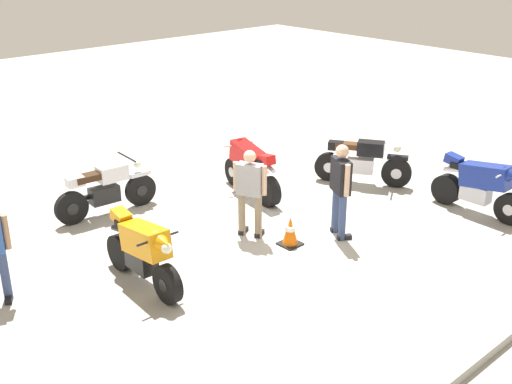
# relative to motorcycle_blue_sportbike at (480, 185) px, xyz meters

# --- Properties ---
(ground_plane) EXTENTS (40.00, 40.00, 0.00)m
(ground_plane) POSITION_rel_motorcycle_blue_sportbike_xyz_m (3.96, -2.21, -0.59)
(ground_plane) COLOR #ADAAA3
(curb_edge) EXTENTS (14.00, 0.30, 0.15)m
(curb_edge) POSITION_rel_motorcycle_blue_sportbike_xyz_m (3.96, 2.39, -0.52)
(curb_edge) COLOR gray
(curb_edge) RESTS_ON ground
(motorcycle_blue_sportbike) EXTENTS (0.70, 1.95, 1.14)m
(motorcycle_blue_sportbike) POSITION_rel_motorcycle_blue_sportbike_xyz_m (0.00, 0.00, 0.00)
(motorcycle_blue_sportbike) COLOR black
(motorcycle_blue_sportbike) RESTS_ON ground
(motorcycle_silver_cruiser) EXTENTS (2.09, 0.70, 1.09)m
(motorcycle_silver_cruiser) POSITION_rel_motorcycle_blue_sportbike_xyz_m (5.36, -4.80, -0.07)
(motorcycle_silver_cruiser) COLOR black
(motorcycle_silver_cruiser) RESTS_ON ground
(motorcycle_red_sportbike) EXTENTS (0.72, 1.95, 1.14)m
(motorcycle_red_sportbike) POSITION_rel_motorcycle_blue_sportbike_xyz_m (2.63, -3.68, 0.00)
(motorcycle_red_sportbike) COLOR black
(motorcycle_red_sportbike) RESTS_ON ground
(motorcycle_orange_sportbike) EXTENTS (0.70, 1.96, 1.14)m
(motorcycle_orange_sportbike) POSITION_rel_motorcycle_blue_sportbike_xyz_m (6.29, -2.04, 0.00)
(motorcycle_orange_sportbike) COLOR black
(motorcycle_orange_sportbike) RESTS_ON ground
(motorcycle_black_cruiser) EXTENTS (1.21, 1.84, 1.09)m
(motorcycle_black_cruiser) POSITION_rel_motorcycle_blue_sportbike_xyz_m (0.43, -2.52, -0.07)
(motorcycle_black_cruiser) COLOR black
(motorcycle_black_cruiser) RESTS_ON ground
(person_in_black_shirt) EXTENTS (0.48, 0.63, 1.72)m
(person_in_black_shirt) POSITION_rel_motorcycle_blue_sportbike_xyz_m (2.76, -1.16, 0.39)
(person_in_black_shirt) COLOR #384772
(person_in_black_shirt) RESTS_ON ground
(person_in_gray_shirt) EXTENTS (0.46, 0.61, 1.62)m
(person_in_gray_shirt) POSITION_rel_motorcycle_blue_sportbike_xyz_m (3.93, -2.23, 0.32)
(person_in_gray_shirt) COLOR gray
(person_in_gray_shirt) RESTS_ON ground
(traffic_cone) EXTENTS (0.36, 0.36, 0.53)m
(traffic_cone) POSITION_rel_motorcycle_blue_sportbike_xyz_m (3.66, -1.49, -0.33)
(traffic_cone) COLOR black
(traffic_cone) RESTS_ON ground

